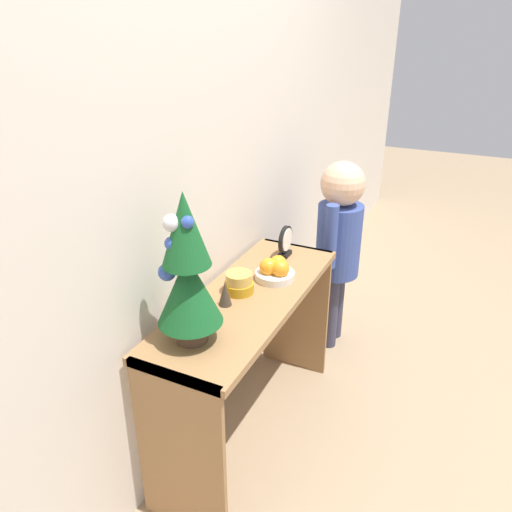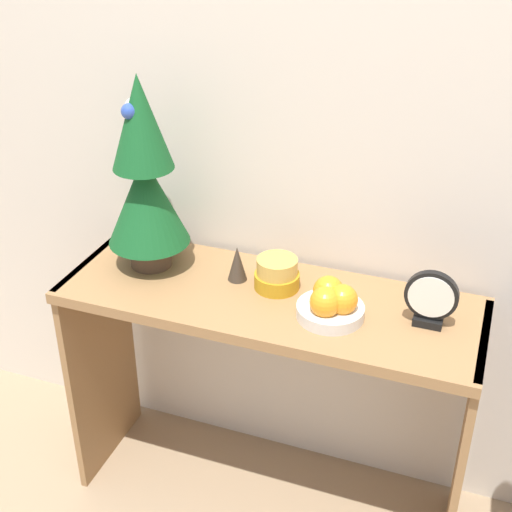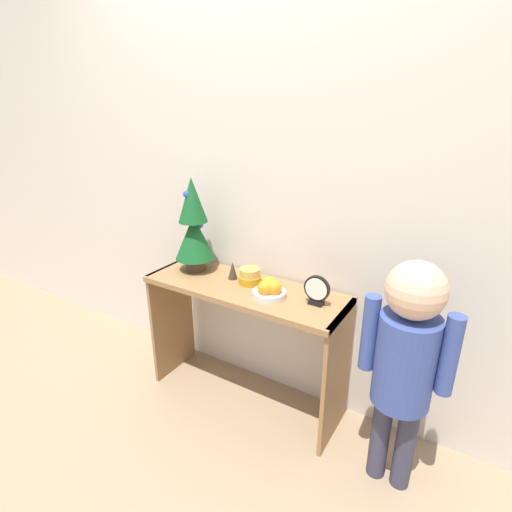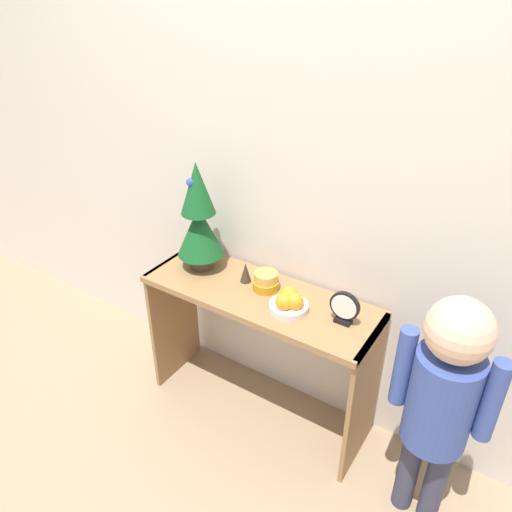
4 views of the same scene
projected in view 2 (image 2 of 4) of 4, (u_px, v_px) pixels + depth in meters
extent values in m
cube|color=beige|center=(302.00, 64.00, 1.76)|extent=(7.00, 0.05, 2.50)
cube|color=olive|center=(269.00, 301.00, 1.84)|extent=(1.09, 0.38, 0.03)
cube|color=olive|center=(102.00, 361.00, 2.17)|extent=(0.02, 0.35, 0.71)
cube|color=olive|center=(463.00, 450.00, 1.85)|extent=(0.02, 0.35, 0.71)
cylinder|color=#4C3828|center=(151.00, 256.00, 1.96)|extent=(0.11, 0.11, 0.05)
cylinder|color=brown|center=(150.00, 242.00, 1.94)|extent=(0.02, 0.02, 0.04)
cone|color=#145123|center=(147.00, 200.00, 1.88)|extent=(0.22, 0.22, 0.25)
cone|color=#145123|center=(140.00, 122.00, 1.77)|extent=(0.16, 0.16, 0.25)
sphere|color=silver|center=(135.00, 108.00, 1.79)|extent=(0.06, 0.06, 0.06)
sphere|color=#2D4CA8|center=(137.00, 133.00, 1.83)|extent=(0.04, 0.04, 0.04)
sphere|color=#2D4CA8|center=(129.00, 111.00, 1.74)|extent=(0.04, 0.04, 0.04)
sphere|color=#2D4CA8|center=(150.00, 169.00, 1.91)|extent=(0.06, 0.06, 0.06)
cylinder|color=silver|center=(330.00, 311.00, 1.74)|extent=(0.17, 0.17, 0.03)
sphere|color=orange|center=(342.00, 300.00, 1.71)|extent=(0.08, 0.08, 0.08)
sphere|color=orange|center=(328.00, 291.00, 1.75)|extent=(0.08, 0.08, 0.08)
sphere|color=orange|center=(325.00, 302.00, 1.70)|extent=(0.08, 0.08, 0.08)
cylinder|color=#B78419|center=(277.00, 280.00, 1.86)|extent=(0.12, 0.12, 0.04)
cylinder|color=gold|center=(277.00, 266.00, 1.84)|extent=(0.11, 0.11, 0.04)
cube|color=black|center=(428.00, 321.00, 1.72)|extent=(0.07, 0.04, 0.02)
cylinder|color=black|center=(432.00, 295.00, 1.68)|extent=(0.13, 0.02, 0.13)
cylinder|color=white|center=(431.00, 297.00, 1.67)|extent=(0.11, 0.00, 0.11)
cone|color=#382D23|center=(237.00, 263.00, 1.88)|extent=(0.05, 0.05, 0.10)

